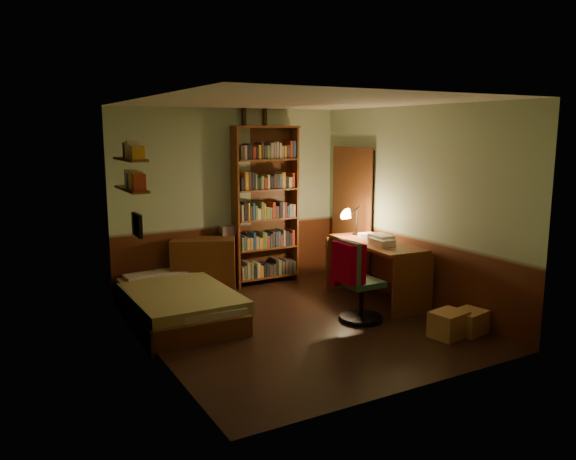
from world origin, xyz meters
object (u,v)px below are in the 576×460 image
bookshelf (265,206)px  office_chair (362,285)px  mini_stereo (228,230)px  cardboard_box_a (448,324)px  dresser (204,266)px  desk (376,271)px  desk_lamp (357,211)px  cardboard_box_b (469,322)px  bed (176,292)px

bookshelf → office_chair: bookshelf is taller
mini_stereo → bookshelf: 0.67m
bookshelf → cardboard_box_a: 3.31m
bookshelf → office_chair: bearing=-79.7°
mini_stereo → dresser: bearing=-161.2°
mini_stereo → desk: size_ratio=0.16×
desk → desk_lamp: 0.94m
bookshelf → cardboard_box_b: bookshelf is taller
mini_stereo → desk: bearing=-44.7°
bookshelf → office_chair: (0.21, -2.13, -0.73)m
mini_stereo → bookshelf: bookshelf is taller
bed → office_chair: (1.91, -1.25, 0.13)m
cardboard_box_b → bed: bearing=141.1°
dresser → cardboard_box_b: dresser is taller
mini_stereo → cardboard_box_a: mini_stereo is taller
bookshelf → cardboard_box_a: (0.74, -3.06, -1.03)m
dresser → bookshelf: (1.03, 0.08, 0.78)m
bookshelf → office_chair: 2.26m
bookshelf → dresser: bearing=-170.8°
desk → cardboard_box_b: size_ratio=4.06×
bed → desk_lamp: desk_lamp is taller
cardboard_box_a → cardboard_box_b: 0.29m
dresser → mini_stereo: bearing=40.6°
mini_stereo → office_chair: (0.80, -2.17, -0.41)m
dresser → desk: bearing=-13.0°
desk_lamp → cardboard_box_b: size_ratio=1.79×
bookshelf → desk: 1.95m
mini_stereo → office_chair: bearing=-66.7°
bed → cardboard_box_a: size_ratio=5.41×
desk_lamp → bookshelf: bearing=148.9°
dresser → mini_stereo: (0.44, 0.12, 0.46)m
bookshelf → office_chair: size_ratio=2.66×
office_chair → cardboard_box_a: bearing=-61.3°
cardboard_box_a → cardboard_box_b: cardboard_box_a is taller
dresser → cardboard_box_a: size_ratio=2.28×
cardboard_box_b → bookshelf: bearing=108.5°
bookshelf → desk: size_ratio=1.55×
dresser → office_chair: office_chair is taller
bed → desk_lamp: bearing=-0.2°
bed → dresser: bearing=52.3°
mini_stereo → bed: bearing=-137.3°
bed → cardboard_box_a: 3.27m
bookshelf → cardboard_box_b: size_ratio=6.28×
desk → mini_stereo: bearing=137.3°
dresser → cardboard_box_a: bearing=-34.4°
desk → cardboard_box_b: 1.55m
desk → cardboard_box_b: desk is taller
dresser → desk_lamp: bearing=0.1°
bed → mini_stereo: (1.11, 0.92, 0.54)m
bed → cardboard_box_a: bearing=-39.5°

